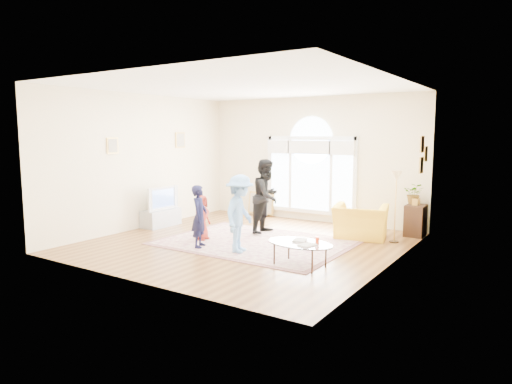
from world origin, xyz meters
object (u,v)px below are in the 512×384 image
Objects in this scene: area_rug at (255,242)px; coffee_table at (300,244)px; television at (161,198)px; armchair at (360,222)px; tv_console at (161,218)px.

coffee_table is at bearing -32.68° from area_rug.
television is (-2.89, 0.18, 0.69)m from area_rug.
armchair is (1.69, 1.60, 0.35)m from area_rug.
area_rug is 2.98m from television.
armchair reaches higher than area_rug.
coffee_table is (4.47, -1.20, -0.30)m from television.
coffee_table is at bearing -14.94° from tv_console.
armchair is (0.10, 2.62, -0.04)m from coffee_table.
armchair is at bearing 43.57° from area_rug.
area_rug is 2.82× the size of coffee_table.
coffee_table is 1.14× the size of armchair.
tv_console is 4.64m from coffee_table.
television reaches higher than coffee_table.
tv_console is at bearing 4.38° from armchair.
armchair is (4.58, 1.42, -0.34)m from television.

